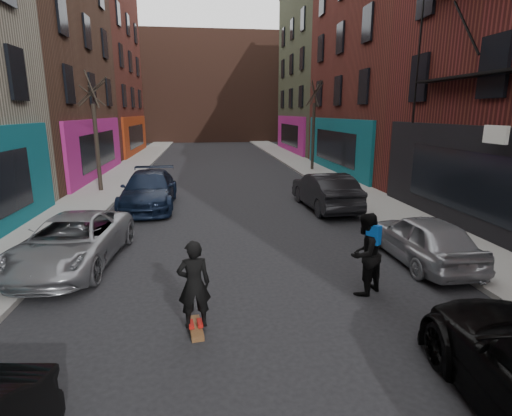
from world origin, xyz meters
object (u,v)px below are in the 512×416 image
object	(u,v)px
tree_left_far	(95,123)
parked_left_end	(149,190)
pedestrian	(365,254)
skateboard	(196,328)
skateboarder	(194,284)
parked_left_far	(72,241)
parked_right_far	(423,239)
tree_right_far	(314,118)
parked_right_end	(325,191)

from	to	relation	value
tree_left_far	parked_left_end	distance (m)	5.23
pedestrian	skateboard	bearing A→B (deg)	-17.27
tree_left_far	skateboarder	size ratio (longest dim) A/B	3.97
parked_left_far	skateboarder	world-z (taller)	skateboarder
skateboard	pedestrian	distance (m)	3.92
skateboarder	parked_right_far	bearing A→B (deg)	-162.71
parked_right_far	tree_right_far	bearing A→B (deg)	-95.97
tree_left_far	parked_left_far	xyz separation A→B (m)	(1.68, -9.93, -2.73)
skateboard	tree_left_far	bearing A→B (deg)	102.57
parked_right_far	parked_right_end	bearing A→B (deg)	-83.54
parked_left_far	pedestrian	size ratio (longest dim) A/B	2.56
skateboard	parked_right_far	bearing A→B (deg)	17.29
parked_right_end	skateboard	bearing A→B (deg)	56.89
skateboarder	parked_left_far	bearing A→B (deg)	-56.08
tree_right_far	parked_right_end	xyz separation A→B (m)	(-2.37, -10.69, -2.78)
tree_right_far	pedestrian	xyz separation A→B (m)	(-3.86, -18.49, -2.61)
parked_right_end	skateboard	distance (m)	10.32
parked_left_end	tree_left_far	bearing A→B (deg)	127.75
tree_right_far	parked_right_far	bearing A→B (deg)	-95.40
pedestrian	skateboarder	bearing A→B (deg)	-17.27
tree_left_far	tree_right_far	distance (m)	13.78
parked_left_far	parked_left_end	xyz separation A→B (m)	(1.13, 6.40, 0.10)
tree_right_far	skateboard	xyz separation A→B (m)	(-7.51, -19.61, -3.48)
tree_left_far	parked_left_far	distance (m)	10.44
skateboard	tree_right_far	bearing A→B (deg)	61.84
tree_right_far	parked_left_end	bearing A→B (deg)	-135.14
parked_right_far	pedestrian	xyz separation A→B (m)	(-2.26, -1.58, 0.26)
parked_left_end	skateboarder	size ratio (longest dim) A/B	3.15
parked_left_end	skateboarder	distance (m)	10.29
parked_right_far	skateboarder	bearing A→B (deg)	23.92
parked_left_end	pedestrian	xyz separation A→B (m)	(5.72, -8.96, 0.17)
tree_left_far	skateboard	size ratio (longest dim) A/B	8.12
parked_left_end	pedestrian	bearing A→B (deg)	-58.25
tree_right_far	parked_left_far	distance (m)	19.42
parked_right_end	tree_left_far	bearing A→B (deg)	-28.19
tree_left_far	parked_right_far	bearing A→B (deg)	-45.30
parked_right_end	parked_left_far	bearing A→B (deg)	28.99
parked_right_far	skateboard	size ratio (longest dim) A/B	4.84
parked_left_far	parked_right_end	bearing A→B (deg)	36.79
parked_left_far	parked_left_end	size ratio (longest dim) A/B	0.91
tree_right_far	parked_left_end	size ratio (longest dim) A/B	1.32
skateboarder	tree_right_far	bearing A→B (deg)	-118.16
parked_right_far	parked_right_end	distance (m)	6.27
parked_right_far	pedestrian	world-z (taller)	pedestrian
parked_right_far	parked_left_far	bearing A→B (deg)	-6.71
skateboard	skateboarder	distance (m)	0.87
parked_right_far	skateboarder	xyz separation A→B (m)	(-5.91, -2.69, 0.26)
parked_left_far	skateboarder	size ratio (longest dim) A/B	2.86
tree_right_far	parked_left_end	xyz separation A→B (m)	(-9.58, -9.53, -2.78)
tree_right_far	skateboarder	bearing A→B (deg)	-110.96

